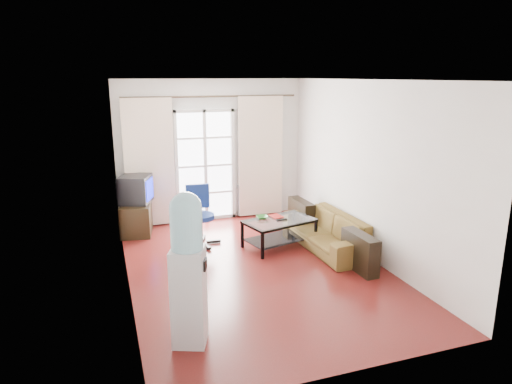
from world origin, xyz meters
The scene contains 20 objects.
floor centered at (0.00, 0.00, 0.00)m, with size 5.20×5.20×0.00m, color maroon.
ceiling centered at (0.00, 0.00, 2.70)m, with size 5.20×5.20×0.00m, color white.
wall_back centered at (0.00, 2.60, 1.35)m, with size 3.60×0.02×2.70m, color white.
wall_front centered at (0.00, -2.60, 1.35)m, with size 3.60×0.02×2.70m, color white.
wall_left centered at (-1.80, 0.00, 1.35)m, with size 0.02×5.20×2.70m, color white.
wall_right centered at (1.80, 0.00, 1.35)m, with size 0.02×5.20×2.70m, color white.
french_door centered at (-0.15, 2.54, 1.07)m, with size 1.16×0.06×2.15m.
curtain_rod centered at (0.00, 2.50, 2.38)m, with size 0.04×0.04×3.30m, color #4C3F2D.
curtain_left centered at (-1.20, 2.48, 1.20)m, with size 0.90×0.07×2.35m, color #F5DFC5.
curtain_right centered at (0.95, 2.48, 1.20)m, with size 0.90×0.07×2.35m, color #F5DFC5.
radiator centered at (0.80, 2.50, 0.33)m, with size 0.64×0.12×0.64m, color gray.
sofa centered at (1.39, 0.42, 0.28)m, with size 0.80×1.94×0.56m, color brown.
coffee_table centered at (0.66, 0.71, 0.30)m, with size 1.26×0.91×0.46m.
bowl centered at (0.41, 0.87, 0.48)m, with size 0.22×0.22×0.05m, color #31873C.
book centered at (0.58, 0.86, 0.47)m, with size 0.22×0.27×0.02m, color maroon.
remote centered at (0.69, 0.68, 0.47)m, with size 0.18×0.05×0.02m, color black.
tv_stand centered at (-1.52, 2.15, 0.28)m, with size 0.51×0.76×0.56m, color black.
crt_tv centered at (-1.52, 2.20, 0.80)m, with size 0.66×0.68×0.49m.
task_chair centered at (-0.55, 1.25, 0.29)m, with size 0.72×0.72×0.99m.
water_cooler centered at (-1.27, -1.60, 0.86)m, with size 0.43×0.43×1.65m.
Camera 1 is at (-2.01, -5.90, 2.75)m, focal length 32.00 mm.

